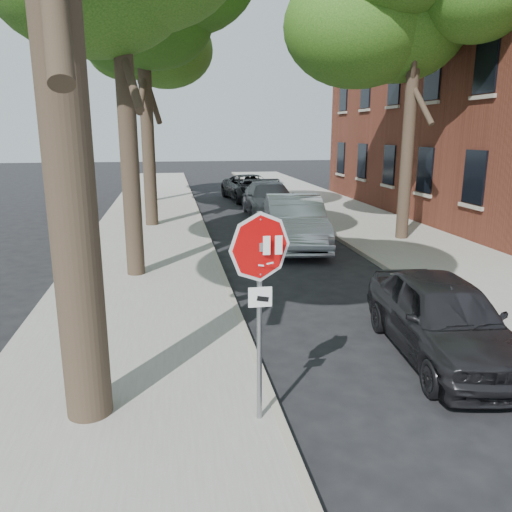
{
  "coord_description": "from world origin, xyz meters",
  "views": [
    {
      "loc": [
        -1.69,
        -5.47,
        3.59
      ],
      "look_at": [
        -0.63,
        0.62,
        2.05
      ],
      "focal_mm": 35.0,
      "sensor_mm": 36.0,
      "label": 1
    }
  ],
  "objects_px": {
    "car_d": "(250,188)",
    "tree_far": "(142,56)",
    "car_a": "(443,317)",
    "stop_sign": "(260,278)",
    "car_c": "(269,200)",
    "tree_mid_b": "(140,4)",
    "tree_right": "(415,11)",
    "car_b": "(295,222)"
  },
  "relations": [
    {
      "from": "tree_right",
      "to": "car_c",
      "type": "bearing_deg",
      "value": 120.57
    },
    {
      "from": "stop_sign",
      "to": "car_b",
      "type": "relative_size",
      "value": 0.53
    },
    {
      "from": "car_b",
      "to": "car_c",
      "type": "distance_m",
      "value": 6.04
    },
    {
      "from": "tree_right",
      "to": "car_c",
      "type": "relative_size",
      "value": 1.84
    },
    {
      "from": "tree_mid_b",
      "to": "tree_far",
      "type": "xyz_separation_m",
      "value": [
        -0.3,
        6.99,
        -0.78
      ]
    },
    {
      "from": "car_a",
      "to": "car_c",
      "type": "xyz_separation_m",
      "value": [
        0.0,
        14.33,
        0.06
      ]
    },
    {
      "from": "tree_far",
      "to": "tree_right",
      "type": "distance_m",
      "value": 14.02
    },
    {
      "from": "car_a",
      "to": "tree_far",
      "type": "bearing_deg",
      "value": 110.81
    },
    {
      "from": "stop_sign",
      "to": "car_d",
      "type": "distance_m",
      "value": 21.46
    },
    {
      "from": "tree_far",
      "to": "car_a",
      "type": "distance_m",
      "value": 21.35
    },
    {
      "from": "car_d",
      "to": "stop_sign",
      "type": "bearing_deg",
      "value": -104.96
    },
    {
      "from": "car_b",
      "to": "car_c",
      "type": "xyz_separation_m",
      "value": [
        0.39,
        6.03,
        -0.08
      ]
    },
    {
      "from": "tree_far",
      "to": "car_d",
      "type": "bearing_deg",
      "value": 0.28
    },
    {
      "from": "tree_far",
      "to": "car_c",
      "type": "xyz_separation_m",
      "value": [
        5.32,
        -5.28,
        -6.48
      ]
    },
    {
      "from": "tree_mid_b",
      "to": "car_a",
      "type": "relative_size",
      "value": 2.62
    },
    {
      "from": "tree_far",
      "to": "car_d",
      "type": "height_order",
      "value": "tree_far"
    },
    {
      "from": "tree_mid_b",
      "to": "car_a",
      "type": "height_order",
      "value": "tree_mid_b"
    },
    {
      "from": "tree_mid_b",
      "to": "car_a",
      "type": "xyz_separation_m",
      "value": [
        5.02,
        -12.62,
        -7.32
      ]
    },
    {
      "from": "tree_mid_b",
      "to": "car_a",
      "type": "distance_m",
      "value": 15.43
    },
    {
      "from": "stop_sign",
      "to": "car_c",
      "type": "distance_m",
      "value": 16.24
    },
    {
      "from": "car_a",
      "to": "car_c",
      "type": "bearing_deg",
      "value": 95.63
    },
    {
      "from": "tree_mid_b",
      "to": "tree_right",
      "type": "relative_size",
      "value": 1.11
    },
    {
      "from": "tree_far",
      "to": "car_b",
      "type": "bearing_deg",
      "value": -66.43
    },
    {
      "from": "car_a",
      "to": "car_d",
      "type": "xyz_separation_m",
      "value": [
        0.0,
        19.64,
        0.01
      ]
    },
    {
      "from": "car_a",
      "to": "car_b",
      "type": "bearing_deg",
      "value": 98.29
    },
    {
      "from": "tree_mid_b",
      "to": "tree_far",
      "type": "height_order",
      "value": "tree_mid_b"
    },
    {
      "from": "stop_sign",
      "to": "car_a",
      "type": "distance_m",
      "value": 3.85
    },
    {
      "from": "tree_mid_b",
      "to": "car_b",
      "type": "height_order",
      "value": "tree_mid_b"
    },
    {
      "from": "tree_right",
      "to": "car_a",
      "type": "bearing_deg",
      "value": -111.42
    },
    {
      "from": "tree_mid_b",
      "to": "car_c",
      "type": "relative_size",
      "value": 2.04
    },
    {
      "from": "car_b",
      "to": "car_c",
      "type": "relative_size",
      "value": 0.97
    },
    {
      "from": "car_a",
      "to": "car_c",
      "type": "relative_size",
      "value": 0.78
    },
    {
      "from": "stop_sign",
      "to": "car_c",
      "type": "relative_size",
      "value": 0.51
    },
    {
      "from": "stop_sign",
      "to": "car_d",
      "type": "relative_size",
      "value": 0.53
    },
    {
      "from": "car_d",
      "to": "tree_far",
      "type": "bearing_deg",
      "value": 174.18
    },
    {
      "from": "tree_right",
      "to": "car_a",
      "type": "relative_size",
      "value": 2.36
    },
    {
      "from": "stop_sign",
      "to": "tree_right",
      "type": "bearing_deg",
      "value": 56.62
    },
    {
      "from": "stop_sign",
      "to": "tree_mid_b",
      "type": "distance_m",
      "value": 15.48
    },
    {
      "from": "stop_sign",
      "to": "car_b",
      "type": "height_order",
      "value": "stop_sign"
    },
    {
      "from": "tree_far",
      "to": "car_a",
      "type": "relative_size",
      "value": 2.36
    },
    {
      "from": "tree_mid_b",
      "to": "tree_right",
      "type": "height_order",
      "value": "tree_mid_b"
    },
    {
      "from": "tree_mid_b",
      "to": "car_c",
      "type": "height_order",
      "value": "tree_mid_b"
    }
  ]
}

